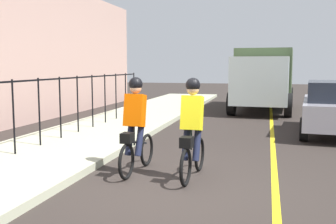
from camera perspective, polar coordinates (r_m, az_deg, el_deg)
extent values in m
plane|color=#2F2825|center=(6.93, 1.37, -10.52)|extent=(80.00, 80.00, 0.00)
cube|color=yellow|center=(6.78, 14.94, -11.11)|extent=(36.00, 0.12, 0.01)
cube|color=#AFB295|center=(8.31, -22.39, -7.59)|extent=(40.00, 3.20, 0.15)
cylinder|color=black|center=(9.18, -20.97, -0.66)|extent=(0.04, 0.04, 1.60)
cylinder|color=black|center=(10.01, -17.72, 0.03)|extent=(0.04, 0.04, 1.60)
cylinder|color=black|center=(10.86, -14.98, 0.61)|extent=(0.04, 0.04, 1.60)
cylinder|color=black|center=(11.74, -12.64, 1.10)|extent=(0.04, 0.04, 1.60)
cylinder|color=black|center=(12.64, -10.62, 1.53)|extent=(0.04, 0.04, 1.60)
cylinder|color=black|center=(13.54, -8.88, 1.89)|extent=(0.04, 0.04, 1.60)
cylinder|color=black|center=(14.46, -7.36, 2.21)|extent=(0.04, 0.04, 1.60)
cylinder|color=black|center=(15.39, -6.01, 2.49)|extent=(0.04, 0.04, 1.60)
cylinder|color=black|center=(16.33, -4.82, 2.74)|extent=(0.04, 0.04, 1.60)
cube|color=black|center=(9.13, -21.16, 4.02)|extent=(15.93, 0.04, 0.04)
torus|color=black|center=(7.88, 4.47, -5.96)|extent=(0.66, 0.10, 0.66)
torus|color=black|center=(6.89, 2.51, -7.78)|extent=(0.66, 0.10, 0.66)
cube|color=black|center=(7.33, 3.57, -4.91)|extent=(0.93, 0.09, 0.24)
cylinder|color=black|center=(7.16, 3.29, -3.96)|extent=(0.03, 0.03, 0.35)
cube|color=yellow|center=(7.13, 3.42, -0.14)|extent=(0.36, 0.38, 0.63)
sphere|color=tan|center=(7.15, 3.54, 3.26)|extent=(0.22, 0.22, 0.22)
sphere|color=black|center=(7.14, 3.54, 3.82)|extent=(0.26, 0.26, 0.26)
cylinder|color=#191E38|center=(7.22, 2.58, -4.27)|extent=(0.34, 0.14, 0.65)
cylinder|color=#191E38|center=(7.17, 4.13, -4.35)|extent=(0.34, 0.14, 0.65)
cube|color=black|center=(6.84, 2.64, -4.27)|extent=(0.25, 0.21, 0.18)
torus|color=black|center=(8.26, -3.01, -5.36)|extent=(0.66, 0.10, 0.66)
torus|color=black|center=(7.31, -5.88, -6.96)|extent=(0.66, 0.10, 0.66)
cube|color=black|center=(7.73, -4.37, -4.31)|extent=(0.93, 0.09, 0.24)
cylinder|color=black|center=(7.57, -4.80, -3.39)|extent=(0.03, 0.03, 0.35)
cube|color=#DA5000|center=(7.55, -4.70, 0.22)|extent=(0.36, 0.38, 0.63)
sphere|color=tan|center=(7.56, -4.58, 3.43)|extent=(0.22, 0.22, 0.22)
sphere|color=black|center=(7.56, -4.59, 3.96)|extent=(0.26, 0.26, 0.26)
cylinder|color=#191E38|center=(7.64, -5.41, -3.68)|extent=(0.34, 0.14, 0.65)
cylinder|color=#191E38|center=(7.57, -4.01, -3.77)|extent=(0.34, 0.14, 0.65)
cube|color=black|center=(7.27, -5.77, -3.66)|extent=(0.25, 0.21, 0.18)
cube|color=#9896A0|center=(12.99, 22.57, 0.03)|extent=(4.55, 2.22, 0.70)
cylinder|color=black|center=(14.50, 18.85, -0.58)|extent=(0.66, 0.28, 0.64)
cylinder|color=black|center=(11.53, 18.65, -2.34)|extent=(0.66, 0.28, 0.64)
cube|color=#3F5232|center=(19.89, 13.62, 5.22)|extent=(4.90, 2.68, 2.30)
cube|color=silver|center=(16.48, 12.80, 4.30)|extent=(1.95, 2.31, 1.90)
cylinder|color=black|center=(16.63, 16.61, 0.93)|extent=(0.98, 0.36, 0.96)
cylinder|color=black|center=(16.81, 8.95, 1.18)|extent=(0.98, 0.36, 0.96)
cylinder|color=black|center=(20.96, 16.79, 2.04)|extent=(0.98, 0.36, 0.96)
cylinder|color=black|center=(21.10, 10.69, 2.23)|extent=(0.98, 0.36, 0.96)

